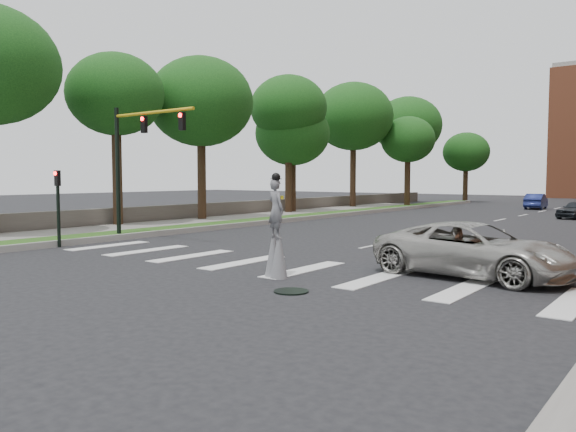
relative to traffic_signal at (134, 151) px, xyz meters
The scene contains 19 objects.
ground_plane 11.04m from the traffic_signal, 17.05° to the right, with size 160.00×160.00×0.00m, color black.
grass_median 17.56m from the traffic_signal, 95.77° to the left, with size 2.00×60.00×0.25m, color #214814.
median_curb 17.48m from the traffic_signal, 92.25° to the left, with size 0.20×60.00×0.28m, color gray.
sidewalk_left 9.37m from the traffic_signal, 123.98° to the left, with size 4.00×60.00×0.18m, color slate.
stone_wall 20.64m from the traffic_signal, 110.80° to the left, with size 0.50×56.00×1.10m, color #565049.
manhole 14.33m from the traffic_signal, 21.36° to the right, with size 0.90×0.90×0.04m, color black.
traffic_signal is the anchor object (origin of this frame).
secondary_signal 4.17m from the traffic_signal, 98.43° to the right, with size 0.25×0.21×3.23m.
stilt_performer 12.09m from the traffic_signal, 17.78° to the right, with size 0.82×0.63×3.08m.
suv_crossing 16.13m from the traffic_signal, ahead, with size 2.68×5.81×1.61m, color #A8A69F.
car_mid 39.67m from the traffic_signal, 77.69° to the left, with size 1.49×4.27×1.41m, color navy.
tree_1 8.17m from the traffic_signal, 149.76° to the left, with size 5.58×5.58×10.08m.
tree_2 11.91m from the traffic_signal, 119.99° to the left, with size 6.89×6.89×10.80m.
tree_3 20.85m from the traffic_signal, 105.96° to the left, with size 6.00×6.00×8.96m.
tree_4 30.31m from the traffic_signal, 100.92° to the left, with size 7.44×7.44×11.75m.
tree_5 41.45m from the traffic_signal, 97.71° to the left, with size 7.43×7.43×11.70m.
tree_6 33.75m from the traffic_signal, 93.56° to the left, with size 5.16×5.16×8.72m.
tree_7 48.08m from the traffic_signal, 91.85° to the left, with size 5.30×5.30×8.09m.
tree_8 20.24m from the traffic_signal, 105.91° to the left, with size 6.03×6.03×10.91m.
Camera 1 is at (11.51, -13.40, 2.95)m, focal length 35.00 mm.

